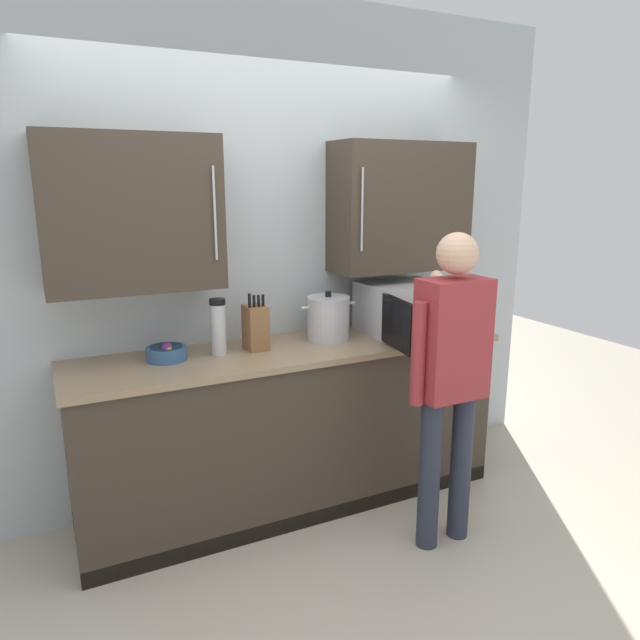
{
  "coord_description": "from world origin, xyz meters",
  "views": [
    {
      "loc": [
        -1.23,
        -2.04,
        1.85
      ],
      "look_at": [
        0.15,
        0.78,
        1.1
      ],
      "focal_mm": 32.65,
      "sensor_mm": 36.0,
      "label": 1
    }
  ],
  "objects_px": {
    "fruit_bowl": "(167,352)",
    "microwave_oven": "(399,308)",
    "stock_pot": "(328,318)",
    "knife_block": "(256,327)",
    "thermos_flask": "(218,327)",
    "person_figure": "(450,366)"
  },
  "relations": [
    {
      "from": "stock_pot",
      "to": "knife_block",
      "type": "bearing_deg",
      "value": 179.51
    },
    {
      "from": "knife_block",
      "to": "person_figure",
      "type": "xyz_separation_m",
      "value": [
        0.74,
        -0.75,
        -0.11
      ]
    },
    {
      "from": "microwave_oven",
      "to": "thermos_flask",
      "type": "xyz_separation_m",
      "value": [
        -1.13,
        0.01,
        0.0
      ]
    },
    {
      "from": "knife_block",
      "to": "fruit_bowl",
      "type": "bearing_deg",
      "value": 179.17
    },
    {
      "from": "microwave_oven",
      "to": "knife_block",
      "type": "xyz_separation_m",
      "value": [
        -0.92,
        0.03,
        -0.03
      ]
    },
    {
      "from": "thermos_flask",
      "to": "person_figure",
      "type": "relative_size",
      "value": 0.19
    },
    {
      "from": "microwave_oven",
      "to": "person_figure",
      "type": "distance_m",
      "value": 0.76
    },
    {
      "from": "person_figure",
      "to": "stock_pot",
      "type": "bearing_deg",
      "value": 111.7
    },
    {
      "from": "fruit_bowl",
      "to": "microwave_oven",
      "type": "bearing_deg",
      "value": -1.37
    },
    {
      "from": "microwave_oven",
      "to": "fruit_bowl",
      "type": "xyz_separation_m",
      "value": [
        -1.4,
        0.03,
        -0.11
      ]
    },
    {
      "from": "fruit_bowl",
      "to": "knife_block",
      "type": "xyz_separation_m",
      "value": [
        0.49,
        -0.01,
        0.08
      ]
    },
    {
      "from": "knife_block",
      "to": "stock_pot",
      "type": "distance_m",
      "value": 0.44
    },
    {
      "from": "thermos_flask",
      "to": "person_figure",
      "type": "distance_m",
      "value": 1.21
    },
    {
      "from": "person_figure",
      "to": "thermos_flask",
      "type": "bearing_deg",
      "value": 142.43
    },
    {
      "from": "thermos_flask",
      "to": "person_figure",
      "type": "height_order",
      "value": "person_figure"
    },
    {
      "from": "stock_pot",
      "to": "fruit_bowl",
      "type": "bearing_deg",
      "value": 179.33
    },
    {
      "from": "thermos_flask",
      "to": "person_figure",
      "type": "xyz_separation_m",
      "value": [
        0.95,
        -0.73,
        -0.14
      ]
    },
    {
      "from": "person_figure",
      "to": "knife_block",
      "type": "bearing_deg",
      "value": 134.66
    },
    {
      "from": "knife_block",
      "to": "person_figure",
      "type": "bearing_deg",
      "value": -45.34
    },
    {
      "from": "knife_block",
      "to": "person_figure",
      "type": "relative_size",
      "value": 0.2
    },
    {
      "from": "stock_pot",
      "to": "person_figure",
      "type": "height_order",
      "value": "person_figure"
    },
    {
      "from": "microwave_oven",
      "to": "fruit_bowl",
      "type": "height_order",
      "value": "microwave_oven"
    }
  ]
}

